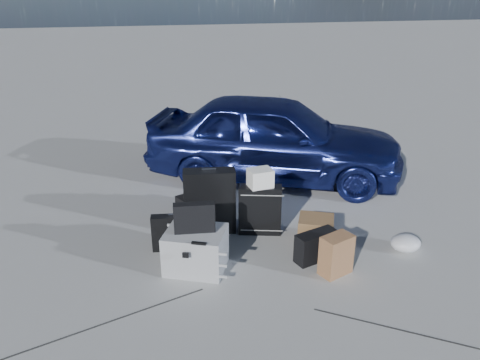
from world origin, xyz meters
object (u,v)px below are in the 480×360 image
Objects in this scene: pelican_case at (196,250)px; briefcase at (176,232)px; suitcase_left at (210,201)px; car at (274,137)px; cardboard_box at (316,230)px; duffel_bag at (203,205)px; green_bottle at (351,251)px; suitcase_right at (260,210)px.

briefcase is (-0.15, 0.41, -0.01)m from pelican_case.
suitcase_left is at bearing 93.32° from pelican_case.
briefcase is 0.69× the size of suitcase_left.
pelican_case reaches higher than briefcase.
car is 1.94m from cardboard_box.
pelican_case is at bearing -61.96° from briefcase.
suitcase_left is (-1.18, -1.39, -0.24)m from car.
car is 1.84m from suitcase_left.
green_bottle is at bearing -70.50° from duffel_bag.
car is 13.74× the size of green_bottle.
briefcase reaches higher than duffel_bag.
pelican_case is 0.99m from suitcase_right.
pelican_case is 2.19× the size of green_bottle.
car is 2.43m from green_bottle.
car is at bearing 79.39° from pelican_case.
car is at bearing 16.31° from duffel_bag.
cardboard_box is at bearing 33.37° from pelican_case.
suitcase_right reaches higher than green_bottle.
suitcase_right is 2.19× the size of green_bottle.
pelican_case reaches higher than duffel_bag.
suitcase_left reaches higher than green_bottle.
suitcase_left is at bearing 142.14° from green_bottle.
suitcase_right reaches higher than pelican_case.
green_bottle is (1.54, -0.27, -0.08)m from pelican_case.
suitcase_right is (0.96, 0.15, 0.09)m from briefcase.
duffel_bag is (-1.20, -1.02, -0.45)m from car.
suitcase_left is 0.43m from duffel_bag.
green_bottle is (1.29, -1.36, -0.03)m from duffel_bag.
suitcase_right reaches higher than briefcase.
cardboard_box is 1.44× the size of green_bottle.
pelican_case is 1.11× the size of briefcase.
cardboard_box is at bearing 110.75° from green_bottle.
duffel_bag is at bearing 133.52° from green_bottle.
cardboard_box reaches higher than green_bottle.
duffel_bag is at bearing 100.97° from pelican_case.
duffel_bag is at bearing 141.93° from cardboard_box.
suitcase_right is at bearing 58.43° from pelican_case.
briefcase is at bearing -135.55° from suitcase_left.
green_bottle is at bearing -32.61° from suitcase_right.
briefcase is 0.55m from suitcase_left.
car reaches higher than green_bottle.
cardboard_box is at bearing -158.26° from car.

